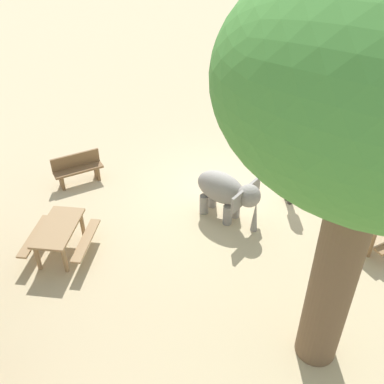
{
  "coord_description": "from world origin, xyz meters",
  "views": [
    {
      "loc": [
        -7.58,
        6.78,
        7.22
      ],
      "look_at": [
        -0.35,
        1.35,
        0.8
      ],
      "focal_mm": 40.89,
      "sensor_mm": 36.0,
      "label": 1
    }
  ],
  "objects": [
    {
      "name": "elephant",
      "position": [
        -0.88,
        0.65,
        0.81
      ],
      "size": [
        1.85,
        1.32,
        1.28
      ],
      "rotation": [
        0.0,
        0.0,
        3.41
      ],
      "color": "gray",
      "rests_on": "ground_plane"
    },
    {
      "name": "picnic_table_near",
      "position": [
        -3.83,
        -1.73,
        0.59
      ],
      "size": [
        1.71,
        1.73,
        0.78
      ],
      "rotation": [
        0.0,
        0.0,
        4.54
      ],
      "color": "olive",
      "rests_on": "ground_plane"
    },
    {
      "name": "person_handler",
      "position": [
        -1.4,
        -1.19,
        0.95
      ],
      "size": [
        0.48,
        0.32,
        1.62
      ],
      "rotation": [
        0.0,
        0.0,
        1.21
      ],
      "color": "#3F3833",
      "rests_on": "ground_plane"
    },
    {
      "name": "picnic_table_far",
      "position": [
        0.42,
        4.62,
        0.59
      ],
      "size": [
        2.11,
        2.11,
        0.78
      ],
      "rotation": [
        0.0,
        0.0,
        2.37
      ],
      "color": "#9E7A51",
      "rests_on": "ground_plane"
    },
    {
      "name": "ground_plane",
      "position": [
        0.0,
        0.0,
        0.0
      ],
      "size": [
        60.0,
        60.0,
        0.0
      ],
      "primitive_type": "plane",
      "color": "tan"
    },
    {
      "name": "shade_tree_main",
      "position": [
        -4.96,
        1.91,
        5.13
      ],
      "size": [
        4.47,
        4.1,
        6.83
      ],
      "color": "brown",
      "rests_on": "ground_plane"
    },
    {
      "name": "wooden_bench",
      "position": [
        2.97,
        3.0,
        0.47
      ],
      "size": [
        0.6,
        1.44,
        0.88
      ],
      "rotation": [
        0.0,
        0.0,
        1.43
      ],
      "color": "brown",
      "rests_on": "ground_plane"
    }
  ]
}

